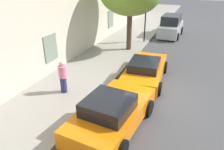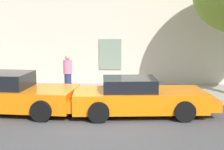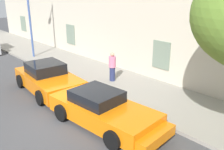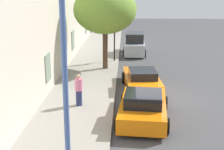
{
  "view_description": "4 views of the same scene",
  "coord_description": "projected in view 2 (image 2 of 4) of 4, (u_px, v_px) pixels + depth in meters",
  "views": [
    {
      "loc": [
        -9.72,
        -1.69,
        5.61
      ],
      "look_at": [
        -1.06,
        1.89,
        1.14
      ],
      "focal_mm": 35.8,
      "sensor_mm": 36.0,
      "label": 1
    },
    {
      "loc": [
        0.8,
        -10.49,
        3.16
      ],
      "look_at": [
        0.31,
        0.95,
        1.36
      ],
      "focal_mm": 54.15,
      "sensor_mm": 36.0,
      "label": 2
    },
    {
      "loc": [
        7.7,
        -4.59,
        4.93
      ],
      "look_at": [
        0.33,
        2.17,
        1.46
      ],
      "focal_mm": 39.68,
      "sensor_mm": 36.0,
      "label": 3
    },
    {
      "loc": [
        -17.18,
        1.83,
        6.11
      ],
      "look_at": [
        0.37,
        2.58,
        1.12
      ],
      "focal_mm": 52.85,
      "sensor_mm": 36.0,
      "label": 4
    }
  ],
  "objects": [
    {
      "name": "ground_plane",
      "position": [
        101.0,
        121.0,
        10.88
      ],
      "size": [
        80.0,
        80.0,
        0.0
      ],
      "primitive_type": "plane",
      "color": "#444447"
    },
    {
      "name": "sportscar_yellow_flank",
      "position": [
        143.0,
        98.0,
        11.61
      ],
      "size": [
        4.96,
        2.37,
        1.28
      ],
      "color": "orange",
      "rests_on": "ground"
    },
    {
      "name": "sportscar_red_lead",
      "position": [
        18.0,
        95.0,
        11.89
      ],
      "size": [
        4.83,
        2.54,
        1.41
      ],
      "color": "orange",
      "rests_on": "ground"
    },
    {
      "name": "sidewalk",
      "position": [
        108.0,
        92.0,
        15.05
      ],
      "size": [
        60.0,
        3.69,
        0.14
      ],
      "primitive_type": "cube",
      "color": "gray",
      "rests_on": "ground"
    },
    {
      "name": "pedestrian_admiring",
      "position": [
        68.0,
        73.0,
        14.89
      ],
      "size": [
        0.43,
        0.43,
        1.61
      ],
      "color": "navy",
      "rests_on": "sidewalk"
    }
  ]
}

